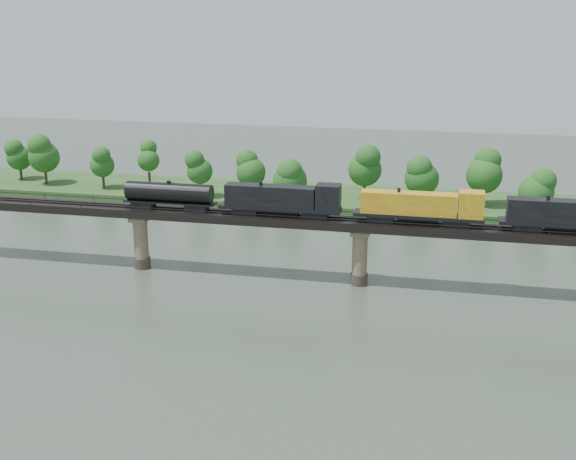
# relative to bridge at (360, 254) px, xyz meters

# --- Properties ---
(ground) EXTENTS (400.00, 400.00, 0.00)m
(ground) POSITION_rel_bridge_xyz_m (0.00, -30.00, -5.46)
(ground) COLOR #354234
(ground) RESTS_ON ground
(far_bank) EXTENTS (300.00, 24.00, 1.60)m
(far_bank) POSITION_rel_bridge_xyz_m (0.00, 55.00, -4.66)
(far_bank) COLOR #274B1E
(far_bank) RESTS_ON ground
(bridge) EXTENTS (236.00, 30.00, 11.50)m
(bridge) POSITION_rel_bridge_xyz_m (0.00, 0.00, 0.00)
(bridge) COLOR #473A2D
(bridge) RESTS_ON ground
(bridge_superstructure) EXTENTS (220.00, 4.90, 0.75)m
(bridge_superstructure) POSITION_rel_bridge_xyz_m (0.00, 0.00, 6.33)
(bridge_superstructure) COLOR black
(bridge_superstructure) RESTS_ON bridge
(far_treeline) EXTENTS (289.06, 17.54, 13.60)m
(far_treeline) POSITION_rel_bridge_xyz_m (-8.21, 50.52, 3.37)
(far_treeline) COLOR #382619
(far_treeline) RESTS_ON far_bank
(freight_train) EXTENTS (86.02, 3.35, 5.92)m
(freight_train) POSITION_rel_bridge_xyz_m (1.86, -0.00, 8.87)
(freight_train) COLOR black
(freight_train) RESTS_ON bridge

